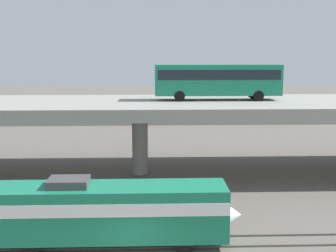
{
  "coord_description": "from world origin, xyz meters",
  "views": [
    {
      "loc": [
        1.18,
        -22.01,
        11.66
      ],
      "look_at": [
        2.81,
        23.32,
        4.1
      ],
      "focal_mm": 47.8,
      "sensor_mm": 36.0,
      "label": 1
    }
  ],
  "objects_px": {
    "parked_car_0": "(45,106)",
    "parked_car_4": "(137,105)",
    "parked_car_1": "(255,108)",
    "train_locomotive": "(121,209)",
    "transit_bus_on_overpass": "(218,79)"
  },
  "relations": [
    {
      "from": "parked_car_0",
      "to": "parked_car_4",
      "type": "xyz_separation_m",
      "value": [
        15.98,
        1.36,
        0.0
      ]
    },
    {
      "from": "parked_car_1",
      "to": "parked_car_4",
      "type": "bearing_deg",
      "value": -13.06
    },
    {
      "from": "parked_car_4",
      "to": "parked_car_0",
      "type": "bearing_deg",
      "value": -175.14
    },
    {
      "from": "train_locomotive",
      "to": "transit_bus_on_overpass",
      "type": "height_order",
      "value": "transit_bus_on_overpass"
    },
    {
      "from": "transit_bus_on_overpass",
      "to": "parked_car_0",
      "type": "xyz_separation_m",
      "value": [
        -24.91,
        35.09,
        -6.82
      ]
    },
    {
      "from": "train_locomotive",
      "to": "parked_car_0",
      "type": "height_order",
      "value": "train_locomotive"
    },
    {
      "from": "parked_car_0",
      "to": "parked_car_4",
      "type": "relative_size",
      "value": 0.99
    },
    {
      "from": "transit_bus_on_overpass",
      "to": "parked_car_4",
      "type": "height_order",
      "value": "transit_bus_on_overpass"
    },
    {
      "from": "parked_car_4",
      "to": "parked_car_1",
      "type": "bearing_deg",
      "value": -13.06
    },
    {
      "from": "transit_bus_on_overpass",
      "to": "parked_car_1",
      "type": "relative_size",
      "value": 2.82
    },
    {
      "from": "transit_bus_on_overpass",
      "to": "parked_car_1",
      "type": "bearing_deg",
      "value": 70.68
    },
    {
      "from": "train_locomotive",
      "to": "parked_car_1",
      "type": "relative_size",
      "value": 3.57
    },
    {
      "from": "transit_bus_on_overpass",
      "to": "parked_car_1",
      "type": "xyz_separation_m",
      "value": [
        11.15,
        31.79,
        -6.82
      ]
    },
    {
      "from": "train_locomotive",
      "to": "transit_bus_on_overpass",
      "type": "bearing_deg",
      "value": 63.88
    },
    {
      "from": "transit_bus_on_overpass",
      "to": "train_locomotive",
      "type": "bearing_deg",
      "value": -116.12
    }
  ]
}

